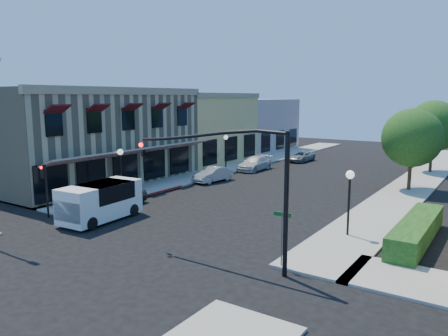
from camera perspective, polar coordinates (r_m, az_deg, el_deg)
The scene contains 22 objects.
ground at distance 22.13m, azimuth -13.23°, elevation -10.31°, with size 120.00×120.00×0.00m, color black.
sidewalk_left at distance 48.21m, azimuth 3.28°, elevation 0.59°, with size 3.50×50.00×0.12m, color gray.
sidewalk_right at distance 42.25m, azimuth 24.19°, elevation -1.45°, with size 3.50×50.00×0.12m, color gray.
curb_red_strip at distance 32.24m, azimuth -11.24°, elevation -4.04°, with size 0.25×10.00×0.06m, color maroon.
corner_brick_building at distance 39.91m, azimuth -17.10°, elevation 4.09°, with size 11.77×18.20×8.10m.
yellow_stucco_building at distance 50.74m, azimuth -3.87°, elevation 5.27°, with size 10.00×12.00×7.60m, color tan.
pink_stucco_building at distance 60.69m, azimuth 3.10°, elevation 5.64°, with size 10.00×12.00×7.00m, color #C09691.
hedge at distance 24.50m, azimuth 23.75°, elevation -8.93°, with size 1.40×8.00×1.10m, color #193F12.
street_tree_a at distance 36.82m, azimuth 23.35°, elevation 3.64°, with size 4.56×4.56×6.48m.
street_tree_b at distance 46.64m, azimuth 25.67°, elevation 4.94°, with size 4.94×4.94×7.02m.
signal_mast_arm at distance 18.56m, azimuth 2.22°, elevation -0.78°, with size 8.01×0.39×6.00m.
secondary_signal at distance 28.52m, azimuth -22.37°, elevation -1.55°, with size 0.28×0.42×3.32m.
street_name_sign at distance 18.96m, azimuth 7.58°, elevation -8.07°, with size 0.80×0.06×2.50m.
lamppost_left_near at distance 32.87m, azimuth -13.36°, elevation 0.99°, with size 0.44×0.44×3.57m.
lamppost_left_far at distance 43.53m, azimuth 0.25°, elevation 3.22°, with size 0.44×0.44×3.57m.
lamppost_right_near at distance 23.59m, azimuth 16.09°, elevation -2.31°, with size 0.44×0.44×3.57m.
lamppost_right_far at distance 38.98m, azimuth 23.33°, elevation 1.75°, with size 0.44×0.44×3.57m.
white_van at distance 27.05m, azimuth -15.93°, elevation -3.99°, with size 2.50×5.16×2.23m.
parked_car_a at distance 30.26m, azimuth -13.01°, elevation -3.77°, with size 1.47×3.65×1.24m, color black.
parked_car_b at distance 38.02m, azimuth -1.47°, elevation -0.84°, with size 1.38×3.96×1.30m, color #B6BABC.
parked_car_c at distance 44.10m, azimuth 4.02°, elevation 0.59°, with size 1.92×4.72×1.37m, color silver.
parked_car_d at distance 50.77m, azimuth 10.01°, elevation 1.49°, with size 1.92×4.17×1.16m, color gray.
Camera 1 is at (15.41, -14.08, 7.32)m, focal length 35.00 mm.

